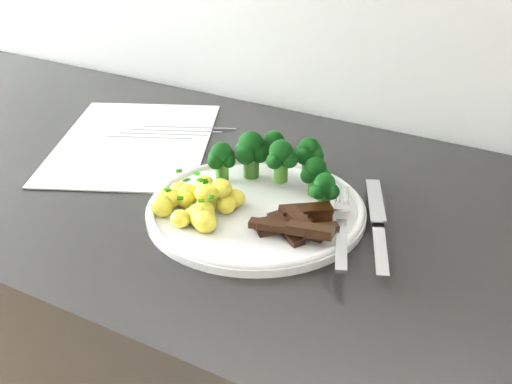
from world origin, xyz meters
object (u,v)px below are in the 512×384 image
(fork, at_px, (342,231))
(knife, at_px, (379,235))
(recipe_paper, at_px, (134,142))
(broccoli, at_px, (276,158))
(potatoes, at_px, (199,201))
(beef_strips, at_px, (296,224))
(plate, at_px, (256,209))

(fork, distance_m, knife, 0.04)
(recipe_paper, distance_m, fork, 0.39)
(broccoli, distance_m, knife, 0.17)
(potatoes, distance_m, beef_strips, 0.12)
(broccoli, distance_m, beef_strips, 0.12)
(fork, height_order, knife, fork)
(broccoli, distance_m, fork, 0.15)
(broccoli, bearing_deg, plate, -82.58)
(recipe_paper, xyz_separation_m, knife, (0.41, -0.08, 0.01))
(recipe_paper, relative_size, broccoli, 2.02)
(knife, bearing_deg, fork, -142.17)
(broccoli, xyz_separation_m, beef_strips, (0.07, -0.09, -0.03))
(broccoli, bearing_deg, potatoes, -112.48)
(potatoes, xyz_separation_m, fork, (0.17, 0.03, -0.01))
(recipe_paper, distance_m, broccoli, 0.26)
(plate, relative_size, beef_strips, 2.75)
(broccoli, bearing_deg, recipe_paper, 174.01)
(potatoes, height_order, fork, potatoes)
(beef_strips, bearing_deg, recipe_paper, 160.23)
(recipe_paper, xyz_separation_m, plate, (0.26, -0.09, 0.01))
(fork, bearing_deg, potatoes, -169.24)
(fork, bearing_deg, broccoli, 148.47)
(potatoes, relative_size, fork, 0.62)
(plate, distance_m, beef_strips, 0.07)
(plate, xyz_separation_m, knife, (0.15, 0.02, 0.00))
(beef_strips, distance_m, knife, 0.09)
(broccoli, height_order, beef_strips, broccoli)
(plate, bearing_deg, fork, -5.20)
(potatoes, bearing_deg, knife, 16.11)
(recipe_paper, relative_size, potatoes, 3.50)
(recipe_paper, bearing_deg, fork, -15.20)
(plate, height_order, knife, knife)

